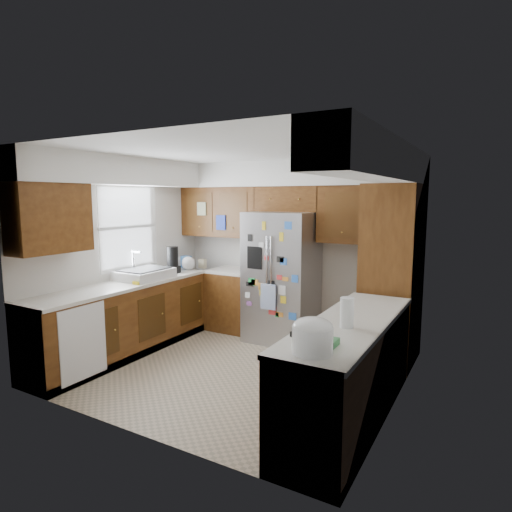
# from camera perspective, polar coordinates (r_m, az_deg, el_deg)

# --- Properties ---
(floor) EXTENTS (3.60, 3.60, 0.00)m
(floor) POSITION_cam_1_polar(r_m,az_deg,el_deg) (5.20, -2.67, -14.77)
(floor) COLOR tan
(floor) RESTS_ON ground
(room_shell) EXTENTS (3.64, 3.24, 2.52)m
(room_shell) POSITION_cam_1_polar(r_m,az_deg,el_deg) (5.17, -1.64, 5.89)
(room_shell) COLOR beige
(room_shell) RESTS_ON ground
(left_counter_run) EXTENTS (1.36, 3.20, 0.92)m
(left_counter_run) POSITION_cam_1_polar(r_m,az_deg,el_deg) (5.88, -13.97, -7.89)
(left_counter_run) COLOR #42220C
(left_counter_run) RESTS_ON ground
(right_counter_run) EXTENTS (0.63, 2.25, 0.92)m
(right_counter_run) POSITION_cam_1_polar(r_m,az_deg,el_deg) (4.06, 12.36, -15.21)
(right_counter_run) COLOR #42220C
(right_counter_run) RESTS_ON ground
(pantry) EXTENTS (0.60, 0.90, 2.15)m
(pantry) POSITION_cam_1_polar(r_m,az_deg,el_deg) (5.40, 17.68, -2.38)
(pantry) COLOR #42220C
(pantry) RESTS_ON ground
(fridge) EXTENTS (0.90, 0.79, 1.80)m
(fridge) POSITION_cam_1_polar(r_m,az_deg,el_deg) (5.96, 3.45, -2.81)
(fridge) COLOR #9D9DA2
(fridge) RESTS_ON ground
(bridge_cabinet) EXTENTS (0.96, 0.34, 0.35)m
(bridge_cabinet) POSITION_cam_1_polar(r_m,az_deg,el_deg) (6.06, 4.48, 7.59)
(bridge_cabinet) COLOR #42220C
(bridge_cabinet) RESTS_ON fridge
(fridge_top_items) EXTENTS (0.73, 0.29, 0.27)m
(fridge_top_items) POSITION_cam_1_polar(r_m,az_deg,el_deg) (6.08, 4.53, 10.36)
(fridge_top_items) COLOR #1013A5
(fridge_top_items) RESTS_ON bridge_cabinet
(sink_assembly) EXTENTS (0.52, 0.72, 0.37)m
(sink_assembly) POSITION_cam_1_polar(r_m,az_deg,el_deg) (5.90, -14.66, -2.29)
(sink_assembly) COLOR silver
(sink_assembly) RESTS_ON left_counter_run
(left_counter_clutter) EXTENTS (0.37, 0.79, 0.38)m
(left_counter_clutter) POSITION_cam_1_polar(r_m,az_deg,el_deg) (6.41, -10.05, -0.80)
(left_counter_clutter) COLOR black
(left_counter_clutter) RESTS_ON left_counter_run
(rice_cooker) EXTENTS (0.30, 0.29, 0.25)m
(rice_cooker) POSITION_cam_1_polar(r_m,az_deg,el_deg) (3.03, 7.54, -10.35)
(rice_cooker) COLOR white
(rice_cooker) RESTS_ON right_counter_run
(paper_towel) EXTENTS (0.11, 0.11, 0.25)m
(paper_towel) POSITION_cam_1_polar(r_m,az_deg,el_deg) (3.66, 12.03, -7.39)
(paper_towel) COLOR white
(paper_towel) RESTS_ON right_counter_run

